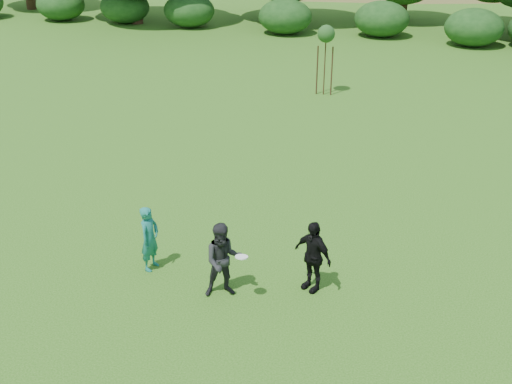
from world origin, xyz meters
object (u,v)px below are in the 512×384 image
at_px(player_grey, 223,260).
at_px(sapling, 326,36).
at_px(player_black, 313,256).
at_px(player_teal, 150,238).

distance_m(player_grey, sapling, 14.79).
height_order(player_black, sapling, sapling).
relative_size(player_teal, player_black, 0.95).
xyz_separation_m(player_teal, player_grey, (1.89, -0.63, 0.07)).
bearing_deg(player_grey, sapling, 67.95).
distance_m(player_black, sapling, 14.25).
bearing_deg(player_black, player_grey, -128.34).
bearing_deg(player_teal, sapling, 2.84).
xyz_separation_m(player_black, sapling, (-1.55, 14.07, 1.60)).
bearing_deg(player_grey, player_black, -1.71).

